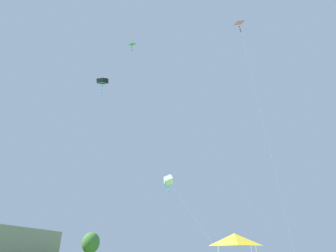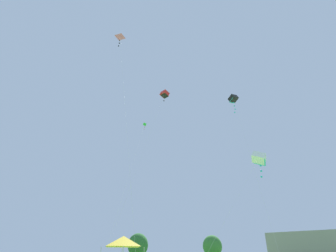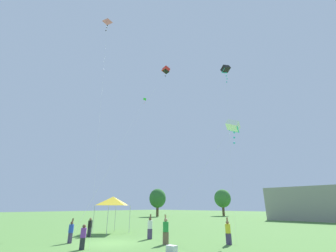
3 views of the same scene
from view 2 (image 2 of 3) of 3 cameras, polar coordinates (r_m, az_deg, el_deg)
tree_far_right at (r=72.41m, az=9.63°, el=-24.42°), size 4.82×4.34×7.27m
tree_far_left at (r=64.64m, az=-6.58°, el=-24.39°), size 4.73×4.26×7.13m
festival_tent at (r=26.89m, az=-9.69°, el=-23.52°), size 3.08×3.08×3.69m
kite_white_box_0 at (r=29.22m, az=19.18°, el=-6.68°), size 5.34×8.29×12.00m
kite_red_box_1 at (r=49.33m, az=-0.76°, el=6.94°), size 9.63×20.82×30.03m
kite_green_delta_2 at (r=40.21m, az=-5.25°, el=-0.16°), size 8.65×14.50×20.75m
kite_black_box_3 at (r=44.61m, az=14.03°, el=5.74°), size 7.66×15.35×26.09m
kite_pink_delta_4 at (r=35.13m, az=-10.42°, el=18.33°), size 8.44×4.15×26.97m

